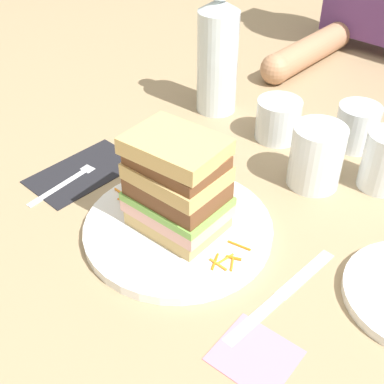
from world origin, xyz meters
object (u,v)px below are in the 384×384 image
at_px(juice_glass, 316,159).
at_px(knife, 279,297).
at_px(empty_tumbler_2, 357,127).
at_px(main_plate, 177,229).
at_px(water_bottle, 218,55).
at_px(napkin_pink, 255,355).
at_px(empty_tumbler_1, 278,120).
at_px(fork, 73,176).
at_px(napkin_dark, 84,171).
at_px(sandwich, 177,186).

bearing_deg(juice_glass, knife, -67.18).
bearing_deg(empty_tumbler_2, juice_glass, -88.09).
bearing_deg(main_plate, knife, -0.13).
distance_m(main_plate, juice_glass, 0.24).
distance_m(main_plate, water_bottle, 0.37).
xyz_separation_m(juice_glass, napkin_pink, (0.12, -0.31, -0.04)).
xyz_separation_m(empty_tumbler_1, napkin_pink, (0.24, -0.38, -0.03)).
height_order(knife, napkin_pink, same).
distance_m(water_bottle, empty_tumbler_2, 0.27).
distance_m(empty_tumbler_1, empty_tumbler_2, 0.13).
bearing_deg(napkin_pink, empty_tumbler_2, 105.71).
relative_size(fork, empty_tumbler_1, 2.18).
distance_m(knife, empty_tumbler_2, 0.38).
distance_m(juice_glass, empty_tumbler_1, 0.14).
height_order(napkin_dark, empty_tumbler_2, empty_tumbler_2).
bearing_deg(napkin_pink, water_bottle, 134.66).
xyz_separation_m(fork, empty_tumbler_1, (0.17, 0.32, 0.03)).
relative_size(fork, empty_tumbler_2, 2.22).
xyz_separation_m(juice_glass, water_bottle, (-0.26, 0.08, 0.06)).
bearing_deg(water_bottle, main_plate, -58.34).
xyz_separation_m(knife, empty_tumbler_2, (-0.10, 0.36, 0.04)).
distance_m(water_bottle, empty_tumbler_1, 0.16).
relative_size(knife, napkin_pink, 2.40).
bearing_deg(sandwich, knife, -0.42).
xyz_separation_m(knife, water_bottle, (-0.36, 0.30, 0.11)).
relative_size(main_plate, sandwich, 1.86).
bearing_deg(water_bottle, fork, -93.67).
bearing_deg(water_bottle, knife, -40.39).
height_order(sandwich, empty_tumbler_1, sandwich).
xyz_separation_m(napkin_dark, knife, (0.38, -0.00, 0.00)).
distance_m(main_plate, knife, 0.17).
distance_m(fork, empty_tumbler_2, 0.47).
bearing_deg(napkin_dark, fork, -85.38).
height_order(napkin_dark, knife, same).
height_order(main_plate, fork, main_plate).
bearing_deg(empty_tumbler_1, napkin_pink, -57.95).
height_order(water_bottle, empty_tumbler_2, water_bottle).
distance_m(main_plate, napkin_dark, 0.21).
bearing_deg(fork, empty_tumbler_2, 53.97).
relative_size(napkin_dark, fork, 1.02).
height_order(juice_glass, napkin_pink, juice_glass).
relative_size(water_bottle, napkin_pink, 2.90).
bearing_deg(empty_tumbler_1, juice_glass, -31.59).
xyz_separation_m(fork, water_bottle, (0.02, 0.32, 0.10)).
relative_size(main_plate, empty_tumbler_1, 3.38).
bearing_deg(juice_glass, water_bottle, 163.30).
bearing_deg(water_bottle, napkin_pink, -45.34).
relative_size(fork, water_bottle, 0.69).
distance_m(knife, empty_tumbler_1, 0.37).
height_order(knife, empty_tumbler_2, empty_tumbler_2).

